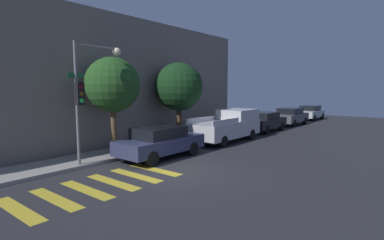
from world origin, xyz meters
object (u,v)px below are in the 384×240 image
(sedan_tail_of_row, at_px, (310,112))
(tree_near_corner, at_px, (113,85))
(sedan_near_corner, at_px, (160,142))
(pickup_truck, at_px, (228,126))
(traffic_light_pole, at_px, (88,85))
(sedan_middle, at_px, (265,121))
(sedan_far_end, at_px, (290,116))
(tree_midblock, at_px, (179,87))

(sedan_tail_of_row, xyz_separation_m, tree_near_corner, (-22.75, 2.32, 2.64))
(sedan_near_corner, height_order, sedan_tail_of_row, sedan_near_corner)
(sedan_near_corner, relative_size, pickup_truck, 0.83)
(pickup_truck, height_order, tree_near_corner, tree_near_corner)
(sedan_tail_of_row, bearing_deg, traffic_light_pole, 177.06)
(sedan_middle, distance_m, sedan_tail_of_row, 10.75)
(pickup_truck, relative_size, tree_near_corner, 1.11)
(pickup_truck, distance_m, sedan_middle, 5.17)
(tree_near_corner, bearing_deg, sedan_tail_of_row, -5.82)
(pickup_truck, xyz_separation_m, sedan_tail_of_row, (15.92, 0.00, -0.18))
(tree_near_corner, bearing_deg, sedan_far_end, -7.69)
(sedan_far_end, relative_size, tree_midblock, 0.91)
(pickup_truck, distance_m, sedan_tail_of_row, 15.92)
(sedan_middle, bearing_deg, tree_near_corner, 169.06)
(sedan_middle, xyz_separation_m, tree_near_corner, (-12.00, 2.32, 2.64))
(sedan_middle, relative_size, tree_midblock, 0.88)
(sedan_middle, bearing_deg, sedan_near_corner, 180.00)
(sedan_middle, height_order, sedan_tail_of_row, same)
(sedan_middle, bearing_deg, tree_midblock, 162.00)
(traffic_light_pole, xyz_separation_m, sedan_tail_of_row, (24.71, -1.27, -2.64))
(sedan_middle, xyz_separation_m, sedan_far_end, (5.19, 0.00, 0.02))
(traffic_light_pole, distance_m, sedan_tail_of_row, 24.89)
(tree_midblock, bearing_deg, pickup_truck, -49.73)
(sedan_far_end, distance_m, sedan_tail_of_row, 5.57)
(sedan_middle, height_order, tree_near_corner, tree_near_corner)
(pickup_truck, xyz_separation_m, sedan_far_end, (10.36, 0.00, -0.16))
(pickup_truck, xyz_separation_m, tree_midblock, (-1.97, 2.32, 2.39))
(traffic_light_pole, height_order, tree_midblock, traffic_light_pole)
(pickup_truck, bearing_deg, sedan_middle, 0.00)
(sedan_tail_of_row, height_order, tree_midblock, tree_midblock)
(sedan_middle, distance_m, tree_near_corner, 12.50)
(sedan_near_corner, height_order, sedan_middle, sedan_near_corner)
(tree_near_corner, xyz_separation_m, tree_midblock, (4.86, 0.00, -0.08))
(traffic_light_pole, distance_m, sedan_near_corner, 4.10)
(tree_near_corner, height_order, tree_midblock, tree_midblock)
(sedan_far_end, distance_m, tree_midblock, 12.80)
(tree_near_corner, distance_m, tree_midblock, 4.86)
(sedan_tail_of_row, bearing_deg, tree_midblock, 172.61)
(sedan_middle, relative_size, sedan_far_end, 0.98)
(traffic_light_pole, relative_size, pickup_truck, 0.97)
(traffic_light_pole, bearing_deg, sedan_far_end, -3.79)
(sedan_near_corner, distance_m, sedan_middle, 11.09)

